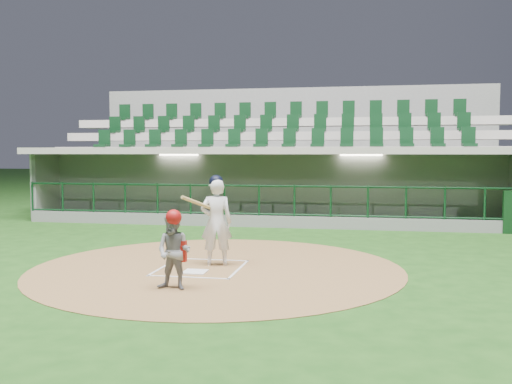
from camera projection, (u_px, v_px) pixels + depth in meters
ground at (205, 266)px, 11.35m from camera, size 120.00×120.00×0.00m
dirt_circle at (217, 268)px, 11.10m from camera, size 7.20×7.20×0.01m
home_plate at (195, 272)px, 10.66m from camera, size 0.43×0.43×0.02m
batter_box_chalk at (201, 268)px, 11.05m from camera, size 1.55×1.80×0.01m
dugout_structure at (273, 191)px, 18.93m from camera, size 16.40×3.70×3.00m
seating_deck at (282, 174)px, 21.94m from camera, size 17.00×6.72×5.15m
batter at (216, 220)px, 11.29m from camera, size 0.89×0.91×1.80m
catcher at (174, 250)px, 9.30m from camera, size 0.65×0.53×1.32m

